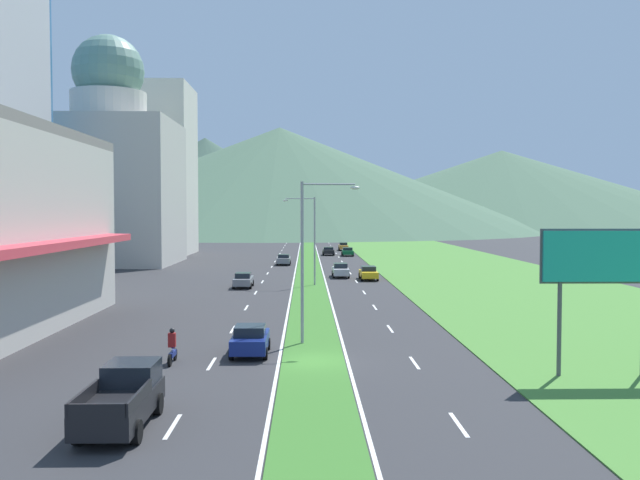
# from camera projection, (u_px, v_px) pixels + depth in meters

# --- Properties ---
(ground_plane) EXTENTS (600.00, 600.00, 0.00)m
(ground_plane) POSITION_uv_depth(u_px,v_px,m) (313.00, 362.00, 34.18)
(ground_plane) COLOR #2D2D30
(grass_median) EXTENTS (3.20, 240.00, 0.06)m
(grass_median) POSITION_uv_depth(u_px,v_px,m) (309.00, 266.00, 94.12)
(grass_median) COLOR #387028
(grass_median) RESTS_ON ground_plane
(grass_verge_right) EXTENTS (24.00, 240.00, 0.06)m
(grass_verge_right) POSITION_uv_depth(u_px,v_px,m) (456.00, 266.00, 94.54)
(grass_verge_right) COLOR #477F33
(grass_verge_right) RESTS_ON ground_plane
(lane_dash_left_1) EXTENTS (0.16, 2.80, 0.01)m
(lane_dash_left_1) POSITION_uv_depth(u_px,v_px,m) (173.00, 426.00, 23.94)
(lane_dash_left_1) COLOR silver
(lane_dash_left_1) RESTS_ON ground_plane
(lane_dash_left_2) EXTENTS (0.16, 2.80, 0.01)m
(lane_dash_left_2) POSITION_uv_depth(u_px,v_px,m) (212.00, 364.00, 33.77)
(lane_dash_left_2) COLOR silver
(lane_dash_left_2) RESTS_ON ground_plane
(lane_dash_left_3) EXTENTS (0.16, 2.80, 0.01)m
(lane_dash_left_3) POSITION_uv_depth(u_px,v_px,m) (233.00, 329.00, 43.61)
(lane_dash_left_3) COLOR silver
(lane_dash_left_3) RESTS_ON ground_plane
(lane_dash_left_4) EXTENTS (0.16, 2.80, 0.01)m
(lane_dash_left_4) POSITION_uv_depth(u_px,v_px,m) (246.00, 308.00, 53.44)
(lane_dash_left_4) COLOR silver
(lane_dash_left_4) RESTS_ON ground_plane
(lane_dash_left_5) EXTENTS (0.16, 2.80, 0.01)m
(lane_dash_left_5) POSITION_uv_depth(u_px,v_px,m) (256.00, 293.00, 63.28)
(lane_dash_left_5) COLOR silver
(lane_dash_left_5) RESTS_ON ground_plane
(lane_dash_left_6) EXTENTS (0.16, 2.80, 0.01)m
(lane_dash_left_6) POSITION_uv_depth(u_px,v_px,m) (262.00, 282.00, 73.11)
(lane_dash_left_6) COLOR silver
(lane_dash_left_6) RESTS_ON ground_plane
(lane_dash_left_7) EXTENTS (0.16, 2.80, 0.01)m
(lane_dash_left_7) POSITION_uv_depth(u_px,v_px,m) (268.00, 273.00, 82.95)
(lane_dash_left_7) COLOR silver
(lane_dash_left_7) RESTS_ON ground_plane
(lane_dash_left_8) EXTENTS (0.16, 2.80, 0.01)m
(lane_dash_left_8) POSITION_uv_depth(u_px,v_px,m) (272.00, 267.00, 92.78)
(lane_dash_left_8) COLOR silver
(lane_dash_left_8) RESTS_ON ground_plane
(lane_dash_left_9) EXTENTS (0.16, 2.80, 0.01)m
(lane_dash_left_9) POSITION_uv_depth(u_px,v_px,m) (275.00, 262.00, 102.62)
(lane_dash_left_9) COLOR silver
(lane_dash_left_9) RESTS_ON ground_plane
(lane_dash_left_10) EXTENTS (0.16, 2.80, 0.01)m
(lane_dash_left_10) POSITION_uv_depth(u_px,v_px,m) (278.00, 257.00, 112.45)
(lane_dash_left_10) COLOR silver
(lane_dash_left_10) RESTS_ON ground_plane
(lane_dash_left_11) EXTENTS (0.16, 2.80, 0.01)m
(lane_dash_left_11) POSITION_uv_depth(u_px,v_px,m) (280.00, 253.00, 122.29)
(lane_dash_left_11) COLOR silver
(lane_dash_left_11) RESTS_ON ground_plane
(lane_dash_left_12) EXTENTS (0.16, 2.80, 0.01)m
(lane_dash_left_12) POSITION_uv_depth(u_px,v_px,m) (282.00, 250.00, 132.12)
(lane_dash_left_12) COLOR silver
(lane_dash_left_12) RESTS_ON ground_plane
(lane_dash_left_13) EXTENTS (0.16, 2.80, 0.01)m
(lane_dash_left_13) POSITION_uv_depth(u_px,v_px,m) (284.00, 248.00, 141.96)
(lane_dash_left_13) COLOR silver
(lane_dash_left_13) RESTS_ON ground_plane
(lane_dash_left_14) EXTENTS (0.16, 2.80, 0.01)m
(lane_dash_left_14) POSITION_uv_depth(u_px,v_px,m) (285.00, 245.00, 151.79)
(lane_dash_left_14) COLOR silver
(lane_dash_left_14) RESTS_ON ground_plane
(lane_dash_left_15) EXTENTS (0.16, 2.80, 0.01)m
(lane_dash_left_15) POSITION_uv_depth(u_px,v_px,m) (286.00, 243.00, 161.63)
(lane_dash_left_15) COLOR silver
(lane_dash_left_15) RESTS_ON ground_plane
(lane_dash_right_1) EXTENTS (0.16, 2.80, 0.01)m
(lane_dash_right_1) POSITION_uv_depth(u_px,v_px,m) (459.00, 424.00, 24.15)
(lane_dash_right_1) COLOR silver
(lane_dash_right_1) RESTS_ON ground_plane
(lane_dash_right_2) EXTENTS (0.16, 2.80, 0.01)m
(lane_dash_right_2) POSITION_uv_depth(u_px,v_px,m) (414.00, 363.00, 33.98)
(lane_dash_right_2) COLOR silver
(lane_dash_right_2) RESTS_ON ground_plane
(lane_dash_right_3) EXTENTS (0.16, 2.80, 0.01)m
(lane_dash_right_3) POSITION_uv_depth(u_px,v_px,m) (390.00, 329.00, 43.82)
(lane_dash_right_3) COLOR silver
(lane_dash_right_3) RESTS_ON ground_plane
(lane_dash_right_4) EXTENTS (0.16, 2.80, 0.01)m
(lane_dash_right_4) POSITION_uv_depth(u_px,v_px,m) (375.00, 307.00, 53.65)
(lane_dash_right_4) COLOR silver
(lane_dash_right_4) RESTS_ON ground_plane
(lane_dash_right_5) EXTENTS (0.16, 2.80, 0.01)m
(lane_dash_right_5) POSITION_uv_depth(u_px,v_px,m) (364.00, 292.00, 63.49)
(lane_dash_right_5) COLOR silver
(lane_dash_right_5) RESTS_ON ground_plane
(lane_dash_right_6) EXTENTS (0.16, 2.80, 0.01)m
(lane_dash_right_6) POSITION_uv_depth(u_px,v_px,m) (356.00, 282.00, 73.32)
(lane_dash_right_6) COLOR silver
(lane_dash_right_6) RESTS_ON ground_plane
(lane_dash_right_7) EXTENTS (0.16, 2.80, 0.01)m
(lane_dash_right_7) POSITION_uv_depth(u_px,v_px,m) (350.00, 273.00, 83.16)
(lane_dash_right_7) COLOR silver
(lane_dash_right_7) RESTS_ON ground_plane
(lane_dash_right_8) EXTENTS (0.16, 2.80, 0.01)m
(lane_dash_right_8) POSITION_uv_depth(u_px,v_px,m) (346.00, 267.00, 92.99)
(lane_dash_right_8) COLOR silver
(lane_dash_right_8) RESTS_ON ground_plane
(lane_dash_right_9) EXTENTS (0.16, 2.80, 0.01)m
(lane_dash_right_9) POSITION_uv_depth(u_px,v_px,m) (342.00, 261.00, 102.83)
(lane_dash_right_9) COLOR silver
(lane_dash_right_9) RESTS_ON ground_plane
(lane_dash_right_10) EXTENTS (0.16, 2.80, 0.01)m
(lane_dash_right_10) POSITION_uv_depth(u_px,v_px,m) (339.00, 257.00, 112.66)
(lane_dash_right_10) COLOR silver
(lane_dash_right_10) RESTS_ON ground_plane
(lane_dash_right_11) EXTENTS (0.16, 2.80, 0.01)m
(lane_dash_right_11) POSITION_uv_depth(u_px,v_px,m) (336.00, 253.00, 122.50)
(lane_dash_right_11) COLOR silver
(lane_dash_right_11) RESTS_ON ground_plane
(lane_dash_right_12) EXTENTS (0.16, 2.80, 0.01)m
(lane_dash_right_12) POSITION_uv_depth(u_px,v_px,m) (334.00, 250.00, 132.33)
(lane_dash_right_12) COLOR silver
(lane_dash_right_12) RESTS_ON ground_plane
(lane_dash_right_13) EXTENTS (0.16, 2.80, 0.01)m
(lane_dash_right_13) POSITION_uv_depth(u_px,v_px,m) (332.00, 248.00, 142.17)
(lane_dash_right_13) COLOR silver
(lane_dash_right_13) RESTS_ON ground_plane
(lane_dash_right_14) EXTENTS (0.16, 2.80, 0.01)m
(lane_dash_right_14) POSITION_uv_depth(u_px,v_px,m) (330.00, 245.00, 152.00)
(lane_dash_right_14) COLOR silver
(lane_dash_right_14) RESTS_ON ground_plane
(lane_dash_right_15) EXTENTS (0.16, 2.80, 0.01)m
(lane_dash_right_15) POSITION_uv_depth(u_px,v_px,m) (329.00, 243.00, 161.84)
(lane_dash_right_15) COLOR silver
(lane_dash_right_15) RESTS_ON ground_plane
(edge_line_median_left) EXTENTS (0.16, 240.00, 0.01)m
(edge_line_median_left) POSITION_uv_depth(u_px,v_px,m) (296.00, 266.00, 94.08)
(edge_line_median_left) COLOR silver
(edge_line_median_left) RESTS_ON ground_plane
(edge_line_median_right) EXTENTS (0.16, 240.00, 0.01)m
(edge_line_median_right) POSITION_uv_depth(u_px,v_px,m) (321.00, 266.00, 94.15)
(edge_line_median_right) COLOR silver
(edge_line_median_right) RESTS_ON ground_plane
(domed_building) EXTENTS (18.83, 18.83, 32.97)m
(domed_building) POSITION_uv_depth(u_px,v_px,m) (110.00, 174.00, 97.78)
(domed_building) COLOR #B7B2A8
(domed_building) RESTS_ON ground_plane
(midrise_colored) EXTENTS (14.46, 14.46, 29.90)m
(midrise_colored) POSITION_uv_depth(u_px,v_px,m) (151.00, 170.00, 120.29)
(midrise_colored) COLOR beige
(midrise_colored) RESTS_ON ground_plane
(hill_far_left) EXTENTS (142.23, 142.23, 42.52)m
(hill_far_left) POSITION_uv_depth(u_px,v_px,m) (205.00, 183.00, 320.14)
(hill_far_left) COLOR #3D5647
(hill_far_left) RESTS_ON ground_plane
(hill_far_center) EXTENTS (201.80, 201.80, 40.23)m
(hill_far_center) POSITION_uv_depth(u_px,v_px,m) (280.00, 179.00, 262.69)
(hill_far_center) COLOR #47664C
(hill_far_center) RESTS_ON ground_plane
(hill_far_right) EXTENTS (220.29, 220.29, 36.70)m
(hill_far_right) POSITION_uv_depth(u_px,v_px,m) (501.00, 189.00, 322.71)
(hill_far_right) COLOR #47664C
(hill_far_right) RESTS_ON ground_plane
(street_lamp_near) EXTENTS (3.41, 0.38, 9.34)m
(street_lamp_near) POSITION_uv_depth(u_px,v_px,m) (309.00, 250.00, 38.65)
(street_lamp_near) COLOR #99999E
(street_lamp_near) RESTS_ON ground_plane
(street_lamp_mid) EXTENTS (3.35, 0.32, 9.10)m
(street_lamp_mid) POSITION_uv_depth(u_px,v_px,m) (311.00, 234.00, 69.35)
(street_lamp_mid) COLOR #99999E
(street_lamp_mid) RESTS_ON ground_plane
(billboard_roadside) EXTENTS (5.77, 0.28, 6.85)m
(billboard_roadside) POSITION_uv_depth(u_px,v_px,m) (603.00, 263.00, 30.92)
(billboard_roadside) COLOR #4C4C51
(billboard_roadside) RESTS_ON ground_plane
(car_0) EXTENTS (1.87, 4.51, 1.50)m
(car_0) POSITION_uv_depth(u_px,v_px,m) (243.00, 280.00, 67.63)
(car_0) COLOR slate
(car_0) RESTS_ON ground_plane
(car_1) EXTENTS (2.00, 4.05, 1.45)m
(car_1) POSITION_uv_depth(u_px,v_px,m) (348.00, 252.00, 115.39)
(car_1) COLOR #0C5128
(car_1) RESTS_ON ground_plane
(car_2) EXTENTS (1.98, 4.11, 1.58)m
(car_2) POSITION_uv_depth(u_px,v_px,m) (250.00, 340.00, 35.93)
(car_2) COLOR navy
(car_2) RESTS_ON ground_plane
(car_3) EXTENTS (1.98, 4.46, 1.51)m
(car_3) POSITION_uv_depth(u_px,v_px,m) (284.00, 259.00, 96.22)
(car_3) COLOR slate
(car_3) RESTS_ON ground_plane
(car_4) EXTENTS (1.93, 4.70, 1.61)m
(car_4) POSITION_uv_depth(u_px,v_px,m) (341.00, 270.00, 78.32)
(car_4) COLOR #B2B2B7
(car_4) RESTS_ON ground_plane
(car_5) EXTENTS (1.96, 4.69, 1.51)m
(car_5) POSITION_uv_depth(u_px,v_px,m) (368.00, 273.00, 75.34)
(car_5) COLOR yellow
(car_5) RESTS_ON ground_plane
(car_6) EXTENTS (2.04, 4.17, 1.41)m
(car_6) POSITION_uv_depth(u_px,v_px,m) (328.00, 251.00, 117.52)
(car_6) COLOR black
(car_6) RESTS_ON ground_plane
(car_7) EXTENTS (1.85, 4.80, 1.55)m
(car_7) POSITION_uv_depth(u_px,v_px,m) (343.00, 246.00, 131.95)
(car_7) COLOR #C6842D
(car_7) RESTS_ON ground_plane
(pickup_truck_0) EXTENTS (2.18, 5.40, 2.00)m
(pickup_truck_0) POSITION_uv_depth(u_px,v_px,m) (123.00, 398.00, 24.02)
(pickup_truck_0) COLOR black
(pickup_truck_0) RESTS_ON ground_plane
(motorcycle_rider) EXTENTS (0.36, 2.00, 1.80)m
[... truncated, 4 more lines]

